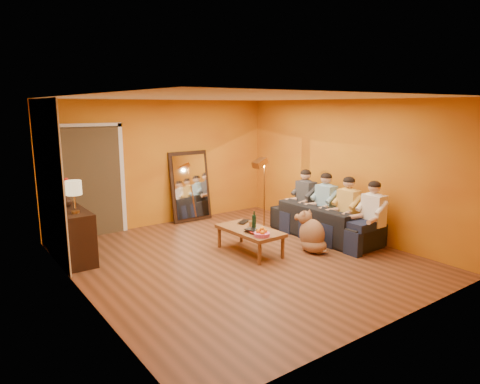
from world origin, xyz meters
TOP-DOWN VIEW (x-y plane):
  - room_shell at (0.00, 0.37)m, footprint 5.00×5.50m
  - white_accent at (-2.48, 1.75)m, footprint 0.02×1.90m
  - doorway_recess at (-1.50, 2.83)m, footprint 1.06×0.30m
  - door_jamb_left at (-2.07, 2.71)m, footprint 0.08×0.06m
  - door_jamb_right at (-0.93, 2.71)m, footprint 0.08×0.06m
  - door_header at (-1.50, 2.71)m, footprint 1.22×0.06m
  - mirror_frame at (0.55, 2.63)m, footprint 0.92×0.27m
  - mirror_glass at (0.55, 2.59)m, footprint 0.78×0.21m
  - sideboard at (-2.24, 1.55)m, footprint 0.44×1.18m
  - table_lamp at (-2.24, 1.25)m, footprint 0.24×0.24m
  - sofa at (2.00, 0.02)m, footprint 2.21×0.86m
  - coffee_table at (0.31, 0.16)m, footprint 0.66×1.24m
  - floor_lamp at (1.38, 1.08)m, footprint 0.34×0.29m
  - dog at (1.21, -0.42)m, footprint 0.55×0.70m
  - person_far_left at (2.13, -0.98)m, footprint 0.70×0.44m
  - person_mid_left at (2.13, -0.43)m, footprint 0.70×0.44m
  - person_mid_right at (2.13, 0.12)m, footprint 0.70×0.44m
  - person_far_right at (2.13, 0.67)m, footprint 0.70×0.44m
  - fruit_bowl at (0.21, -0.29)m, footprint 0.26×0.26m
  - wine_bottle at (0.36, 0.11)m, footprint 0.07×0.07m
  - tumbler at (0.43, 0.28)m, footprint 0.12×0.12m
  - laptop at (0.49, 0.51)m, footprint 0.37×0.34m
  - book_lower at (0.13, -0.04)m, footprint 0.21×0.26m
  - book_mid at (0.14, -0.03)m, footprint 0.21×0.26m
  - book_upper at (0.13, -0.05)m, footprint 0.20×0.24m
  - vase at (-2.24, 1.80)m, footprint 0.20×0.20m
  - flowers at (-2.24, 1.80)m, footprint 0.17×0.17m

SIDE VIEW (x-z plane):
  - coffee_table at x=0.31m, z-range 0.00..0.42m
  - sofa at x=2.00m, z-range 0.00..0.64m
  - dog at x=1.21m, z-range 0.00..0.73m
  - sideboard at x=-2.24m, z-range 0.00..0.85m
  - book_lower at x=0.13m, z-range 0.42..0.44m
  - laptop at x=0.49m, z-range 0.42..0.44m
  - book_mid at x=0.14m, z-range 0.44..0.46m
  - tumbler at x=0.43m, z-range 0.42..0.52m
  - book_upper at x=0.13m, z-range 0.46..0.48m
  - fruit_bowl at x=0.21m, z-range 0.42..0.58m
  - wine_bottle at x=0.36m, z-range 0.42..0.73m
  - person_far_left at x=2.13m, z-range 0.00..1.22m
  - person_mid_left at x=2.13m, z-range 0.00..1.22m
  - person_mid_right at x=2.13m, z-range 0.00..1.22m
  - person_far_right at x=2.13m, z-range 0.00..1.22m
  - floor_lamp at x=1.38m, z-range 0.00..1.44m
  - mirror_frame at x=0.55m, z-range 0.00..1.52m
  - mirror_glass at x=0.55m, z-range 0.09..1.43m
  - vase at x=-2.24m, z-range 0.85..1.06m
  - doorway_recess at x=-1.50m, z-range 0.00..2.10m
  - door_jamb_left at x=-2.07m, z-range -0.05..2.15m
  - door_jamb_right at x=-0.93m, z-range -0.05..2.15m
  - table_lamp at x=-2.24m, z-range 0.85..1.36m
  - flowers at x=-2.24m, z-range 0.97..1.45m
  - room_shell at x=0.00m, z-range 0.00..2.60m
  - white_accent at x=-2.48m, z-range 0.01..2.59m
  - door_header at x=-1.50m, z-range 2.08..2.16m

